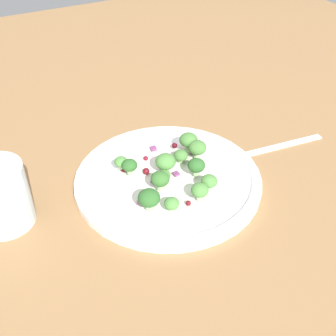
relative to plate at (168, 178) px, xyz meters
The scene contains 31 objects.
ground_plane 2.18cm from the plate, 149.72° to the right, with size 180.00×180.00×2.00cm, color olive.
plate is the anchor object (origin of this frame).
dressing_pool 0.44cm from the plate, 26.57° to the left, with size 15.93×15.93×0.20cm, color white.
broccoli_floret_0 4.83cm from the plate, 145.12° to the left, with size 2.56×2.56×2.59cm.
broccoli_floret_1 2.27cm from the plate, 37.76° to the left, with size 1.96×1.96×1.99cm.
broccoli_floret_2 6.54cm from the plate, 167.22° to the right, with size 2.82×2.82×2.86cm.
broccoli_floret_3 8.35cm from the plate, 42.36° to the left, with size 2.95×2.95×2.98cm.
broccoli_floret_4 2.71cm from the plate, 83.91° to the right, with size 2.98×2.98×3.02cm.
broccoli_floret_5 7.34cm from the plate, 99.00° to the left, with size 2.39×2.39×2.42cm.
broccoli_floret_6 6.07cm from the plate, 26.65° to the right, with size 2.26×2.26×2.29cm.
broccoli_floret_7 7.11cm from the plate, 117.82° to the left, with size 2.30×2.30×2.33cm.
broccoli_floret_8 7.10cm from the plate, 148.77° to the right, with size 2.87×2.87×2.91cm.
broccoli_floret_9 7.30cm from the plate, 37.09° to the right, with size 1.98×1.98×2.00cm.
broccoli_floret_10 7.74cm from the plate, 64.24° to the left, with size 2.05×2.05×2.08cm.
broccoli_floret_11 4.10cm from the plate, 150.91° to the right, with size 2.18×2.18×2.21cm.
broccoli_floret_12 4.46cm from the plate, 43.05° to the left, with size 2.64×2.64×2.67cm.
cranberry_0 4.35cm from the plate, behind, with size 0.76×0.76×0.76cm, color #4C0A14.
cranberry_1 5.20cm from the plate, 77.57° to the right, with size 0.76×0.76×0.76cm, color maroon.
cranberry_2 7.13cm from the plate, 83.18° to the left, with size 0.73×0.73×0.73cm, color maroon.
cranberry_3 6.70cm from the plate, 128.52° to the right, with size 0.89×0.89×0.89cm, color #4C0A14.
cranberry_4 3.38cm from the plate, 35.51° to the right, with size 0.99×0.99×0.99cm, color maroon.
cranberry_5 7.55cm from the plate, 144.38° to the right, with size 0.79×0.79×0.79cm, color maroon.
cranberry_6 6.69cm from the plate, 36.98° to the right, with size 0.85×0.85×0.85cm, color maroon.
onion_bit_0 6.90cm from the plate, 155.52° to the right, with size 0.90×0.90×0.50cm, color #843D75.
onion_bit_1 7.02cm from the plate, 29.80° to the left, with size 1.00×0.86×0.53cm, color #A35B93.
onion_bit_2 1.66cm from the plate, 152.90° to the left, with size 0.86×0.83×0.32cm, color #843D75.
onion_bit_3 4.93cm from the plate, 169.77° to the left, with size 1.00×1.36×0.49cm, color #934C84.
onion_bit_4 6.68cm from the plate, 101.92° to the right, with size 0.87×0.90×0.43cm, color #843D75.
onion_bit_5 2.45cm from the plate, 12.53° to the left, with size 1.38×0.93×0.45cm, color #934C84.
fork 18.45cm from the plate, behind, with size 18.67×4.33×0.50cm.
water_glass 23.16cm from the plate, ahead, with size 7.50×7.50×8.81cm, color silver.
Camera 1 is at (24.01, 41.24, 39.23)cm, focal length 43.73 mm.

